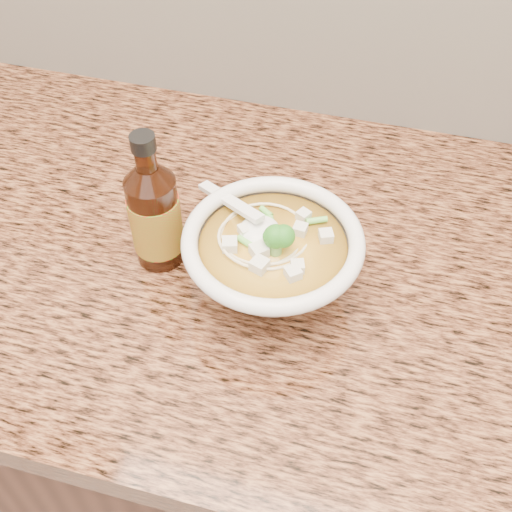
# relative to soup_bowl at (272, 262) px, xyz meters

# --- Properties ---
(cabinet) EXTENTS (4.00, 0.65, 0.86)m
(cabinet) POSITION_rel_soup_bowl_xyz_m (-0.02, 0.06, -0.52)
(cabinet) COLOR black
(cabinet) RESTS_ON ground
(counter_slab) EXTENTS (4.00, 0.68, 0.04)m
(counter_slab) POSITION_rel_soup_bowl_xyz_m (-0.02, 0.06, -0.07)
(counter_slab) COLOR #935C35
(counter_slab) RESTS_ON cabinet
(soup_bowl) EXTENTS (0.22, 0.21, 0.12)m
(soup_bowl) POSITION_rel_soup_bowl_xyz_m (0.00, 0.00, 0.00)
(soup_bowl) COLOR white
(soup_bowl) RESTS_ON counter_slab
(hot_sauce_bottle) EXTENTS (0.08, 0.08, 0.19)m
(hot_sauce_bottle) POSITION_rel_soup_bowl_xyz_m (-0.15, 0.02, 0.02)
(hot_sauce_bottle) COLOR #3D1708
(hot_sauce_bottle) RESTS_ON counter_slab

